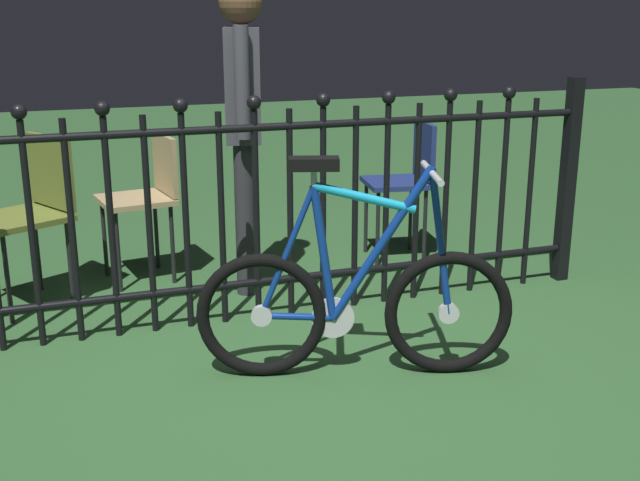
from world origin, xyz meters
The scene contains 7 objects.
ground_plane centered at (0.00, 0.00, 0.00)m, with size 20.00×20.00×0.00m, color #315D30.
iron_fence centered at (-0.07, 0.82, 0.59)m, with size 3.58×0.07×1.14m.
bicycle centered at (0.18, 0.06, 0.32)m, with size 1.28×0.50×0.94m.
chair_tan centered at (-0.45, 1.62, 0.52)m, with size 0.44×0.44×0.82m.
chair_navy centered at (1.09, 1.49, 0.53)m, with size 0.42×0.42×0.84m.
chair_olive centered at (-1.06, 1.42, 0.54)m, with size 0.57×0.57×0.87m.
person_visitor centered at (0.02, 1.26, 0.98)m, with size 0.25×0.46×1.64m.
Camera 1 is at (-0.98, -2.80, 1.50)m, focal length 44.48 mm.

